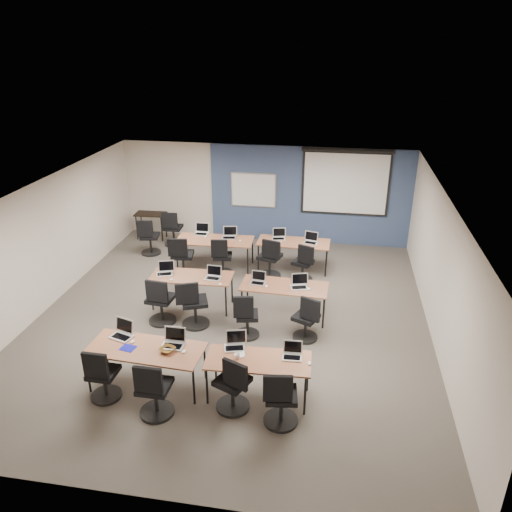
% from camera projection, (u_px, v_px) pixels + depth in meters
% --- Properties ---
extents(floor, '(8.00, 9.00, 0.02)m').
position_uv_depth(floor, '(232.00, 318.00, 10.39)').
color(floor, '#6B6354').
rests_on(floor, ground).
extents(ceiling, '(8.00, 9.00, 0.02)m').
position_uv_depth(ceiling, '(229.00, 193.00, 9.29)').
color(ceiling, white).
rests_on(ceiling, ground).
extents(wall_back, '(8.00, 0.04, 2.70)m').
position_uv_depth(wall_back, '(264.00, 193.00, 13.89)').
color(wall_back, beige).
rests_on(wall_back, ground).
extents(wall_front, '(8.00, 0.04, 2.70)m').
position_uv_depth(wall_front, '(148.00, 416.00, 5.79)').
color(wall_front, beige).
rests_on(wall_front, ground).
extents(wall_left, '(0.04, 9.00, 2.70)m').
position_uv_depth(wall_left, '(44.00, 246.00, 10.45)').
color(wall_left, beige).
rests_on(wall_left, ground).
extents(wall_right, '(0.04, 9.00, 2.70)m').
position_uv_depth(wall_right, '(441.00, 274.00, 9.23)').
color(wall_right, beige).
rests_on(wall_right, ground).
extents(blue_accent_panel, '(5.50, 0.04, 2.70)m').
position_uv_depth(blue_accent_panel, '(309.00, 196.00, 13.68)').
color(blue_accent_panel, '#3D5977').
rests_on(blue_accent_panel, wall_back).
extents(whiteboard, '(1.28, 0.03, 0.98)m').
position_uv_depth(whiteboard, '(253.00, 190.00, 13.83)').
color(whiteboard, '#B3B5B6').
rests_on(whiteboard, wall_back).
extents(projector_screen, '(2.40, 0.10, 1.82)m').
position_uv_depth(projector_screen, '(346.00, 179.00, 13.26)').
color(projector_screen, black).
rests_on(projector_screen, wall_back).
extents(training_table_front_left, '(1.90, 0.79, 0.73)m').
position_uv_depth(training_table_front_left, '(146.00, 350.00, 8.13)').
color(training_table_front_left, brown).
rests_on(training_table_front_left, floor).
extents(training_table_front_right, '(1.66, 0.69, 0.73)m').
position_uv_depth(training_table_front_right, '(258.00, 362.00, 7.85)').
color(training_table_front_right, brown).
rests_on(training_table_front_right, floor).
extents(training_table_mid_left, '(1.73, 0.72, 0.73)m').
position_uv_depth(training_table_mid_left, '(192.00, 278.00, 10.57)').
color(training_table_mid_left, olive).
rests_on(training_table_mid_left, floor).
extents(training_table_mid_right, '(1.77, 0.74, 0.73)m').
position_uv_depth(training_table_mid_right, '(284.00, 288.00, 10.16)').
color(training_table_mid_right, brown).
rests_on(training_table_mid_right, floor).
extents(training_table_back_left, '(1.91, 0.80, 0.73)m').
position_uv_depth(training_table_back_left, '(215.00, 241.00, 12.43)').
color(training_table_back_left, '#9B6535').
rests_on(training_table_back_left, floor).
extents(training_table_back_right, '(1.78, 0.74, 0.73)m').
position_uv_depth(training_table_back_right, '(293.00, 243.00, 12.30)').
color(training_table_back_right, '#A3722B').
rests_on(training_table_back_right, floor).
extents(laptop_0, '(0.36, 0.31, 0.27)m').
position_uv_depth(laptop_0, '(123.00, 332.00, 8.43)').
color(laptop_0, silver).
rests_on(laptop_0, training_table_front_left).
extents(mouse_0, '(0.08, 0.11, 0.04)m').
position_uv_depth(mouse_0, '(132.00, 342.00, 8.27)').
color(mouse_0, white).
rests_on(mouse_0, training_table_front_left).
extents(task_chair_0, '(0.50, 0.50, 0.98)m').
position_uv_depth(task_chair_0, '(102.00, 378.00, 7.92)').
color(task_chair_0, black).
rests_on(task_chair_0, floor).
extents(laptop_1, '(0.36, 0.31, 0.27)m').
position_uv_depth(laptop_1, '(174.00, 341.00, 8.18)').
color(laptop_1, '#AAAAAA').
rests_on(laptop_1, training_table_front_left).
extents(mouse_1, '(0.08, 0.11, 0.04)m').
position_uv_depth(mouse_1, '(184.00, 351.00, 8.01)').
color(mouse_1, white).
rests_on(mouse_1, training_table_front_left).
extents(task_chair_1, '(0.54, 0.54, 1.02)m').
position_uv_depth(task_chair_1, '(154.00, 394.00, 7.56)').
color(task_chair_1, black).
rests_on(task_chair_1, floor).
extents(laptop_2, '(0.34, 0.29, 0.26)m').
position_uv_depth(laptop_2, '(235.00, 343.00, 8.13)').
color(laptop_2, '#BBBBC4').
rests_on(laptop_2, training_table_front_right).
extents(mouse_2, '(0.08, 0.10, 0.03)m').
position_uv_depth(mouse_2, '(243.00, 353.00, 7.98)').
color(mouse_2, white).
rests_on(mouse_2, training_table_front_right).
extents(task_chair_2, '(0.57, 0.53, 1.01)m').
position_uv_depth(task_chair_2, '(233.00, 388.00, 7.68)').
color(task_chair_2, black).
rests_on(task_chair_2, floor).
extents(laptop_3, '(0.30, 0.26, 0.23)m').
position_uv_depth(laptop_3, '(292.00, 353.00, 7.89)').
color(laptop_3, '#ACACAC').
rests_on(laptop_3, training_table_front_right).
extents(mouse_3, '(0.07, 0.10, 0.03)m').
position_uv_depth(mouse_3, '(309.00, 363.00, 7.72)').
color(mouse_3, white).
rests_on(mouse_3, training_table_front_right).
extents(task_chair_3, '(0.53, 0.53, 1.01)m').
position_uv_depth(task_chair_3, '(280.00, 402.00, 7.39)').
color(task_chair_3, black).
rests_on(task_chair_3, floor).
extents(laptop_4, '(0.34, 0.29, 0.26)m').
position_uv_depth(laptop_4, '(165.00, 271.00, 10.63)').
color(laptop_4, silver).
rests_on(laptop_4, training_table_mid_left).
extents(mouse_4, '(0.07, 0.10, 0.03)m').
position_uv_depth(mouse_4, '(171.00, 280.00, 10.36)').
color(mouse_4, white).
rests_on(mouse_4, training_table_mid_left).
extents(task_chair_4, '(0.56, 0.56, 1.04)m').
position_uv_depth(task_chair_4, '(160.00, 304.00, 10.04)').
color(task_chair_4, black).
rests_on(task_chair_4, floor).
extents(laptop_5, '(0.32, 0.27, 0.25)m').
position_uv_depth(laptop_5, '(213.00, 275.00, 10.44)').
color(laptop_5, silver).
rests_on(laptop_5, training_table_mid_left).
extents(mouse_5, '(0.09, 0.12, 0.04)m').
position_uv_depth(mouse_5, '(220.00, 284.00, 10.17)').
color(mouse_5, white).
rests_on(mouse_5, training_table_mid_left).
extents(task_chair_5, '(0.59, 0.56, 1.04)m').
position_uv_depth(task_chair_5, '(193.00, 307.00, 9.93)').
color(task_chair_5, black).
rests_on(task_chair_5, floor).
extents(laptop_6, '(0.30, 0.25, 0.23)m').
position_uv_depth(laptop_6, '(258.00, 280.00, 10.24)').
color(laptop_6, silver).
rests_on(laptop_6, training_table_mid_right).
extents(mouse_6, '(0.09, 0.11, 0.03)m').
position_uv_depth(mouse_6, '(266.00, 286.00, 10.09)').
color(mouse_6, white).
rests_on(mouse_6, training_table_mid_right).
extents(task_chair_6, '(0.47, 0.47, 0.96)m').
position_uv_depth(task_chair_6, '(246.00, 319.00, 9.58)').
color(task_chair_6, black).
rests_on(task_chair_6, floor).
extents(laptop_7, '(0.34, 0.29, 0.26)m').
position_uv_depth(laptop_7, '(299.00, 284.00, 10.07)').
color(laptop_7, '#A3A2AE').
rests_on(laptop_7, training_table_mid_right).
extents(mouse_7, '(0.06, 0.09, 0.03)m').
position_uv_depth(mouse_7, '(309.00, 289.00, 9.99)').
color(mouse_7, white).
rests_on(mouse_7, training_table_mid_right).
extents(task_chair_7, '(0.52, 0.49, 0.97)m').
position_uv_depth(task_chair_7, '(307.00, 322.00, 9.49)').
color(task_chair_7, black).
rests_on(task_chair_7, floor).
extents(laptop_8, '(0.35, 0.30, 0.26)m').
position_uv_depth(laptop_8, '(202.00, 231.00, 12.76)').
color(laptop_8, '#B6B6BF').
rests_on(laptop_8, training_table_back_left).
extents(mouse_8, '(0.09, 0.11, 0.04)m').
position_uv_depth(mouse_8, '(205.00, 236.00, 12.58)').
color(mouse_8, white).
rests_on(mouse_8, training_table_back_left).
extents(task_chair_8, '(0.57, 0.57, 1.05)m').
position_uv_depth(task_chair_8, '(182.00, 260.00, 12.01)').
color(task_chair_8, black).
rests_on(task_chair_8, floor).
extents(laptop_9, '(0.35, 0.30, 0.26)m').
position_uv_depth(laptop_9, '(229.00, 235.00, 12.52)').
color(laptop_9, silver).
rests_on(laptop_9, training_table_back_left).
extents(mouse_9, '(0.07, 0.10, 0.03)m').
position_uv_depth(mouse_9, '(240.00, 241.00, 12.32)').
color(mouse_9, white).
rests_on(mouse_9, training_table_back_left).
extents(task_chair_9, '(0.49, 0.49, 0.97)m').
position_uv_depth(task_chair_9, '(222.00, 260.00, 12.11)').
color(task_chair_9, black).
rests_on(task_chair_9, floor).
extents(laptop_10, '(0.33, 0.28, 0.25)m').
position_uv_depth(laptop_10, '(279.00, 236.00, 12.46)').
color(laptop_10, silver).
rests_on(laptop_10, training_table_back_right).
extents(mouse_10, '(0.07, 0.11, 0.04)m').
position_uv_depth(mouse_10, '(280.00, 242.00, 12.22)').
color(mouse_10, white).
rests_on(mouse_10, training_table_back_right).
extents(task_chair_10, '(0.57, 0.56, 1.03)m').
position_uv_depth(task_chair_10, '(270.00, 261.00, 11.95)').
color(task_chair_10, black).
rests_on(task_chair_10, floor).
extents(laptop_11, '(0.34, 0.29, 0.25)m').
position_uv_depth(laptop_11, '(311.00, 240.00, 12.22)').
color(laptop_11, '#BBBBBB').
rests_on(laptop_11, training_table_back_right).
extents(mouse_11, '(0.09, 0.11, 0.03)m').
position_uv_depth(mouse_11, '(316.00, 244.00, 12.10)').
color(mouse_11, white).
rests_on(mouse_11, training_table_back_right).
extents(task_chair_11, '(0.51, 0.48, 0.97)m').
position_uv_depth(task_chair_11, '(303.00, 266.00, 11.80)').
color(task_chair_11, black).
rests_on(task_chair_11, floor).
extents(blue_mousepad, '(0.27, 0.23, 0.01)m').
position_uv_depth(blue_mousepad, '(128.00, 348.00, 8.12)').
color(blue_mousepad, '#1212A4').
rests_on(blue_mousepad, training_table_front_left).
extents(snack_bowl, '(0.36, 0.36, 0.07)m').
position_uv_depth(snack_bowl, '(167.00, 350.00, 8.02)').
color(snack_bowl, brown).
rests_on(snack_bowl, training_table_front_left).
extents(snack_plate, '(0.18, 0.18, 0.01)m').
position_uv_depth(snack_plate, '(240.00, 355.00, 7.94)').
color(snack_plate, white).
rests_on(snack_plate, training_table_front_right).
extents(coffee_cup, '(0.08, 0.08, 0.07)m').
position_uv_depth(coffee_cup, '(238.00, 356.00, 7.83)').
color(coffee_cup, silver).
rests_on(coffee_cup, snack_plate).
extents(utility_table, '(0.86, 0.48, 0.75)m').
position_uv_depth(utility_table, '(151.00, 217.00, 14.21)').
color(utility_table, black).
rests_on(utility_table, floor).
extents(spare_chair_a, '(0.53, 0.53, 1.01)m').
position_uv_depth(spare_chair_a, '(173.00, 231.00, 13.80)').
color(spare_chair_a, black).
rests_on(spare_chair_a, floor).
extents(spare_chair_b, '(0.52, 0.52, 1.00)m').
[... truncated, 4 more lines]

